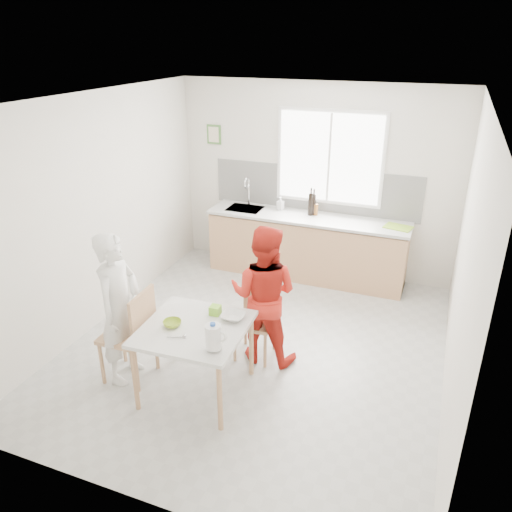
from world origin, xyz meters
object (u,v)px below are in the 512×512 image
at_px(dining_table, 194,334).
at_px(bowl_green, 172,323).
at_px(person_red, 264,295).
at_px(wine_bottle_a, 311,204).
at_px(chair_far, 257,315).
at_px(bowl_white, 233,317).
at_px(chair_left, 133,331).
at_px(person_white, 120,308).
at_px(wine_bottle_b, 314,204).
at_px(milk_jug, 214,337).

xyz_separation_m(dining_table, bowl_green, (-0.20, -0.06, 0.10)).
distance_m(dining_table, person_red, 0.89).
relative_size(bowl_green, wine_bottle_a, 0.54).
distance_m(chair_far, bowl_white, 0.64).
distance_m(chair_left, chair_far, 1.31).
bearing_deg(person_white, wine_bottle_b, -23.14).
height_order(chair_left, wine_bottle_a, wine_bottle_a).
height_order(dining_table, person_red, person_red).
distance_m(chair_left, wine_bottle_a, 3.18).
height_order(dining_table, chair_far, chair_far).
distance_m(dining_table, bowl_green, 0.23).
bearing_deg(wine_bottle_b, dining_table, -96.37).
distance_m(chair_far, person_white, 1.44).
height_order(bowl_white, wine_bottle_b, wine_bottle_b).
distance_m(chair_left, bowl_green, 0.52).
relative_size(person_white, wine_bottle_b, 5.27).
relative_size(chair_left, bowl_white, 4.43).
relative_size(bowl_green, bowl_white, 0.77).
xyz_separation_m(person_red, wine_bottle_a, (-0.11, 2.17, 0.31)).
xyz_separation_m(bowl_green, wine_bottle_b, (0.53, 3.04, 0.30)).
xyz_separation_m(chair_far, wine_bottle_b, (0.02, 2.15, 0.59)).
relative_size(bowl_green, milk_jug, 0.69).
bearing_deg(wine_bottle_b, person_white, -110.52).
distance_m(dining_table, wine_bottle_b, 3.03).
bearing_deg(wine_bottle_a, person_red, -87.09).
height_order(dining_table, milk_jug, milk_jug).
relative_size(person_white, milk_jug, 6.33).
bearing_deg(milk_jug, person_red, 83.40).
height_order(chair_far, person_red, person_red).
bearing_deg(bowl_green, milk_jug, -21.10).
height_order(person_red, milk_jug, person_red).
relative_size(dining_table, bowl_green, 5.78).
relative_size(bowl_white, wine_bottle_a, 0.71).
height_order(dining_table, wine_bottle_a, wine_bottle_a).
bearing_deg(bowl_green, wine_bottle_a, 80.66).
bearing_deg(dining_table, chair_far, 69.40).
relative_size(chair_left, milk_jug, 4.01).
xyz_separation_m(dining_table, person_white, (-0.80, -0.04, 0.13)).
bearing_deg(bowl_green, person_white, 177.84).
bearing_deg(person_white, chair_far, -54.61).
height_order(chair_left, bowl_white, chair_left).
relative_size(person_red, wine_bottle_a, 4.78).
height_order(person_white, person_red, person_white).
xyz_separation_m(chair_far, bowl_green, (-0.51, -0.89, 0.29)).
bearing_deg(bowl_green, chair_left, 176.61).
height_order(person_red, wine_bottle_b, person_red).
bearing_deg(chair_far, bowl_white, -95.05).
bearing_deg(person_red, chair_far, -29.71).
height_order(person_red, wine_bottle_a, person_red).
distance_m(bowl_green, milk_jug, 0.58).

